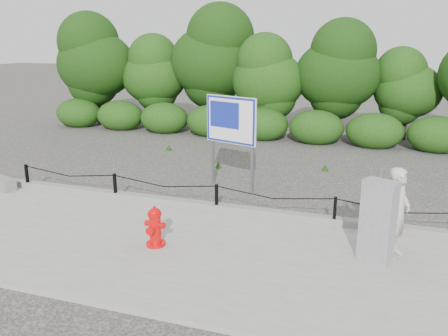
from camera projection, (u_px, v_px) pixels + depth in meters
ground at (217, 214)px, 10.30m from camera, size 90.00×90.00×0.00m
sidewalk at (179, 251)px, 8.47m from camera, size 14.00×4.00×0.08m
curb at (217, 207)px, 10.30m from camera, size 14.00×0.22×0.14m
chain_barrier at (217, 194)px, 10.17m from camera, size 10.06×0.06×0.60m
treeline at (291, 67)px, 17.80m from camera, size 20.51×3.83×4.87m
fire_hydrant at (155, 227)px, 8.50m from camera, size 0.39×0.40×0.75m
pedestrian at (396, 214)px, 7.97m from camera, size 0.77×0.67×1.58m
concrete_block at (2, 183)px, 11.72m from camera, size 0.91×0.59×0.28m
utility_cabinet at (378, 221)px, 7.86m from camera, size 0.61×0.49×1.55m
advertising_sign at (231, 124)px, 11.60m from camera, size 1.40×0.53×2.33m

